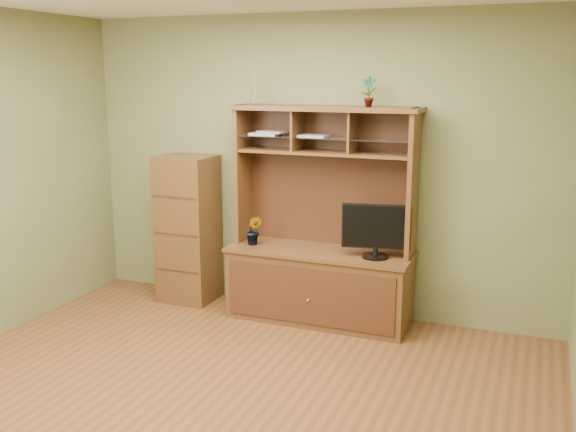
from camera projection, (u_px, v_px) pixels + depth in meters
The scene contains 8 objects.
room at pixel (208, 207), 4.02m from camera, with size 4.54×4.04×2.74m.
media_hutch at pixel (320, 263), 5.71m from camera, with size 1.66×0.61×1.90m.
monitor at pixel (376, 230), 5.36m from camera, with size 0.58×0.22×0.46m.
orchid_plant at pixel (254, 230), 5.79m from camera, with size 0.15×0.12×0.27m, color #26561D.
top_plant at pixel (368, 91), 5.31m from camera, with size 0.13×0.09×0.26m, color #376523.
reed_diffuser at pixel (255, 92), 5.69m from camera, with size 0.05×0.05×0.27m.
magazines at pixel (283, 134), 5.67m from camera, with size 0.72×0.22×0.04m.
side_cabinet at pixel (188, 229), 6.18m from camera, with size 0.50×0.46×1.41m.
Camera 1 is at (1.93, -3.47, 2.17)m, focal length 40.00 mm.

